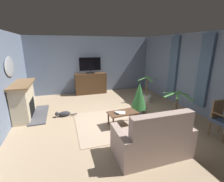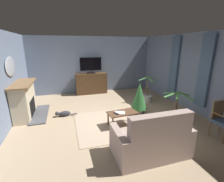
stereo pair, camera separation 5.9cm
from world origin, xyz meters
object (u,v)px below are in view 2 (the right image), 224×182
tv_remote (116,113)px  cat (64,114)px  fireplace (25,100)px  sofa_floral (152,141)px  potted_plant_small_fern_corner (139,97)px  potted_plant_leafy_by_curtain (175,113)px  television (91,65)px  folded_newspaper (120,113)px  potted_plant_tall_palm_by_window (147,97)px  tv_cabinet (91,84)px  wall_mirror_oval (10,66)px  coffee_table (122,114)px  side_chair_tucked_against_wall (222,119)px

tv_remote → cat: tv_remote is taller
fireplace → sofa_floral: fireplace is taller
potted_plant_small_fern_corner → potted_plant_leafy_by_curtain: bearing=-44.3°
television → folded_newspaper: (0.22, -3.53, -0.99)m
cat → folded_newspaper: bearing=-36.6°
potted_plant_leafy_by_curtain → potted_plant_small_fern_corner: bearing=135.7°
potted_plant_tall_palm_by_window → potted_plant_leafy_by_curtain: size_ratio=1.12×
tv_cabinet → potted_plant_small_fern_corner: 3.18m
fireplace → tv_remote: bearing=-31.3°
potted_plant_leafy_by_curtain → potted_plant_small_fern_corner: 1.23m
potted_plant_small_fern_corner → potted_plant_tall_palm_by_window: bearing=49.3°
wall_mirror_oval → potted_plant_tall_palm_by_window: size_ratio=0.87×
folded_newspaper → sofa_floral: sofa_floral is taller
potted_plant_tall_palm_by_window → potted_plant_small_fern_corner: (-0.88, -1.02, 0.39)m
tv_cabinet → folded_newspaper: (0.22, -3.59, -0.06)m
television → cat: bearing=-120.1°
television → potted_plant_small_fern_corner: size_ratio=0.91×
potted_plant_small_fern_corner → sofa_floral: bearing=-109.0°
potted_plant_tall_palm_by_window → potted_plant_leafy_by_curtain: potted_plant_tall_palm_by_window is taller
potted_plant_leafy_by_curtain → cat: (-3.35, 1.39, -0.19)m
wall_mirror_oval → television: bearing=35.2°
potted_plant_leafy_by_curtain → sofa_floral: bearing=-141.6°
wall_mirror_oval → potted_plant_small_fern_corner: (3.94, -0.94, -1.08)m
potted_plant_tall_palm_by_window → cat: 3.41m
potted_plant_small_fern_corner → cat: 2.61m
wall_mirror_oval → sofa_floral: wall_mirror_oval is taller
potted_plant_tall_palm_by_window → wall_mirror_oval: bearing=-179.0°
coffee_table → tv_remote: tv_remote is taller
potted_plant_leafy_by_curtain → cat: bearing=157.5°
tv_remote → folded_newspaper: bearing=-97.7°
television → coffee_table: television is taller
potted_plant_tall_palm_by_window → tv_cabinet: bearing=136.0°
folded_newspaper → sofa_floral: 1.46m
potted_plant_leafy_by_curtain → folded_newspaper: bearing=173.3°
side_chair_tucked_against_wall → potted_plant_small_fern_corner: potted_plant_small_fern_corner is taller
fireplace → potted_plant_tall_palm_by_window: (4.57, 0.08, -0.34)m
tv_remote → cat: 1.93m
fireplace → folded_newspaper: bearing=-29.5°
television → coffee_table: bearing=-85.2°
television → potted_plant_leafy_by_curtain: (1.99, -3.74, -1.12)m
side_chair_tucked_against_wall → cat: (-3.86, 2.48, -0.42)m
fireplace → wall_mirror_oval: 1.16m
folded_newspaper → cat: (-1.59, 1.18, -0.33)m
fireplace → potted_plant_small_fern_corner: 3.81m
sofa_floral → potted_plant_tall_palm_by_window: bearing=62.8°
tv_cabinet → sofa_floral: bearing=-85.2°
coffee_table → folded_newspaper: size_ratio=2.98×
television → tv_remote: (0.09, -3.58, -0.98)m
fireplace → side_chair_tucked_against_wall: (5.05, -2.87, -0.04)m
tv_remote → television: bearing=-25.4°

